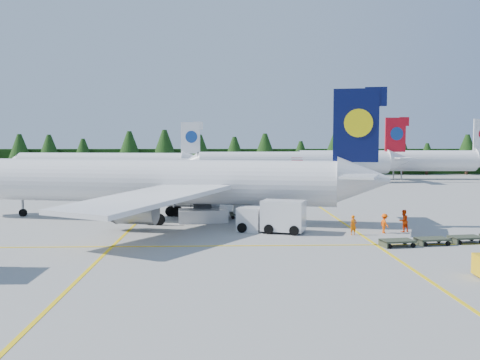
{
  "coord_description": "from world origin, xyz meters",
  "views": [
    {
      "loc": [
        -5.8,
        -45.87,
        7.93
      ],
      "look_at": [
        -3.68,
        14.37,
        3.5
      ],
      "focal_mm": 40.0,
      "sensor_mm": 36.0,
      "label": 1
    }
  ],
  "objects_px": {
    "airstairs": "(203,212)",
    "service_truck": "(271,216)",
    "airliner_red": "(291,163)",
    "airliner_navy": "(142,182)"
  },
  "relations": [
    {
      "from": "airstairs",
      "to": "service_truck",
      "type": "distance_m",
      "value": 8.91
    },
    {
      "from": "airliner_red",
      "to": "service_truck",
      "type": "relative_size",
      "value": 6.88
    },
    {
      "from": "airliner_navy",
      "to": "airstairs",
      "type": "distance_m",
      "value": 6.8
    },
    {
      "from": "airliner_navy",
      "to": "service_truck",
      "type": "bearing_deg",
      "value": -19.02
    },
    {
      "from": "airstairs",
      "to": "service_truck",
      "type": "relative_size",
      "value": 1.09
    },
    {
      "from": "airliner_red",
      "to": "airstairs",
      "type": "relative_size",
      "value": 6.33
    },
    {
      "from": "airliner_navy",
      "to": "airstairs",
      "type": "bearing_deg",
      "value": 1.48
    },
    {
      "from": "airliner_navy",
      "to": "airstairs",
      "type": "height_order",
      "value": "airliner_navy"
    },
    {
      "from": "airliner_red",
      "to": "service_truck",
      "type": "bearing_deg",
      "value": -103.77
    },
    {
      "from": "airliner_red",
      "to": "service_truck",
      "type": "xyz_separation_m",
      "value": [
        -8.76,
        -53.67,
        -2.32
      ]
    }
  ]
}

